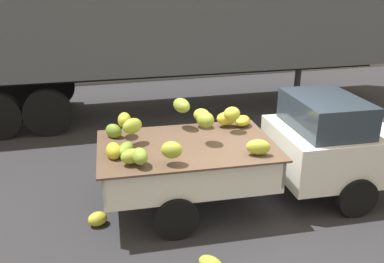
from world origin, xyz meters
name	(u,v)px	position (x,y,z in m)	size (l,w,h in m)	color
ground	(245,208)	(0.00, 0.00, 0.00)	(220.00, 220.00, 0.00)	#28282B
curb_strip	(151,76)	(0.00, 8.94, 0.08)	(80.00, 0.80, 0.16)	gray
pickup_truck	(296,146)	(0.93, 0.20, 0.89)	(4.85, 2.02, 1.70)	silver
semi_trailer	(185,14)	(0.37, 5.28, 2.54)	(12.07, 2.93, 3.95)	#4C5156
fallen_banana_bunch_near_tailgate	(98,219)	(-2.32, 0.13, 0.11)	(0.29, 0.23, 0.21)	gold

